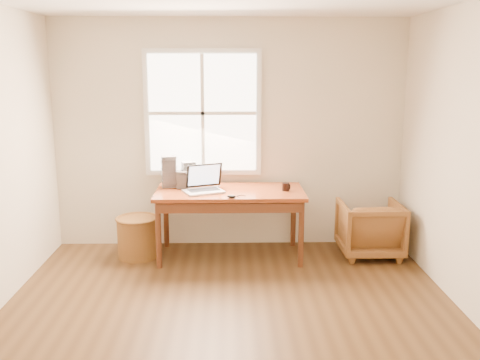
# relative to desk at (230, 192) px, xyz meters

# --- Properties ---
(room_shell) EXTENTS (4.04, 4.54, 2.64)m
(room_shell) POSITION_rel_desk_xyz_m (-0.02, -1.64, 0.59)
(room_shell) COLOR #50361B
(room_shell) RESTS_ON ground
(desk) EXTENTS (1.60, 0.80, 0.04)m
(desk) POSITION_rel_desk_xyz_m (0.00, 0.00, 0.00)
(desk) COLOR brown
(desk) RESTS_ON room_shell
(armchair) EXTENTS (0.66, 0.67, 0.61)m
(armchair) POSITION_rel_desk_xyz_m (1.55, 0.00, -0.42)
(armchair) COLOR brown
(armchair) RESTS_ON room_shell
(wicker_stool) EXTENTS (0.53, 0.53, 0.44)m
(wicker_stool) POSITION_rel_desk_xyz_m (-1.02, 0.00, -0.51)
(wicker_stool) COLOR brown
(wicker_stool) RESTS_ON room_shell
(laptop) EXTENTS (0.50, 0.51, 0.28)m
(laptop) POSITION_rel_desk_xyz_m (-0.28, -0.10, 0.16)
(laptop) COLOR #BABEC2
(laptop) RESTS_ON desk
(mouse) EXTENTS (0.11, 0.09, 0.03)m
(mouse) POSITION_rel_desk_xyz_m (0.02, -0.34, 0.04)
(mouse) COLOR black
(mouse) RESTS_ON desk
(coffee_mug) EXTENTS (0.08, 0.08, 0.09)m
(coffee_mug) POSITION_rel_desk_xyz_m (0.60, -0.03, 0.06)
(coffee_mug) COLOR black
(coffee_mug) RESTS_ON desk
(cd_stack_a) EXTENTS (0.17, 0.16, 0.28)m
(cd_stack_a) POSITION_rel_desk_xyz_m (-0.46, 0.21, 0.16)
(cd_stack_a) COLOR #AAAEB5
(cd_stack_a) RESTS_ON desk
(cd_stack_b) EXTENTS (0.15, 0.14, 0.19)m
(cd_stack_b) POSITION_rel_desk_xyz_m (-0.51, 0.11, 0.12)
(cd_stack_b) COLOR black
(cd_stack_b) RESTS_ON desk
(cd_stack_c) EXTENTS (0.18, 0.16, 0.35)m
(cd_stack_c) POSITION_rel_desk_xyz_m (-0.67, 0.17, 0.19)
(cd_stack_c) COLOR gray
(cd_stack_c) RESTS_ON desk
(cd_stack_d) EXTENTS (0.17, 0.16, 0.18)m
(cd_stack_d) POSITION_rel_desk_xyz_m (-0.41, 0.35, 0.11)
(cd_stack_d) COLOR silver
(cd_stack_d) RESTS_ON desk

